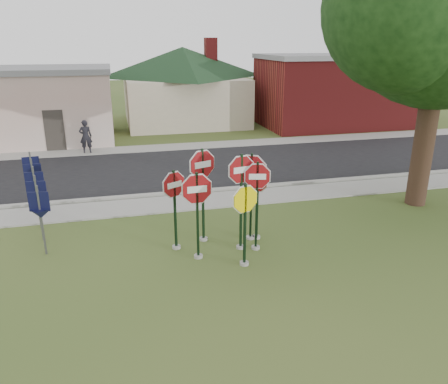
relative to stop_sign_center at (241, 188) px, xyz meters
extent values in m
plane|color=#364F1D|center=(-0.33, -1.53, -1.82)|extent=(120.00, 120.00, 0.00)
cube|color=gray|center=(-0.33, 3.97, -1.79)|extent=(60.00, 1.60, 0.06)
cube|color=black|center=(-0.33, 8.47, -1.80)|extent=(60.00, 7.00, 0.04)
cube|color=gray|center=(-0.33, 12.77, -1.79)|extent=(60.00, 1.60, 0.06)
cube|color=gray|center=(-0.33, 4.97, -1.75)|extent=(60.00, 0.20, 0.14)
cylinder|color=gray|center=(0.00, 0.00, -1.78)|extent=(0.24, 0.24, 0.08)
cube|color=black|center=(0.00, 0.00, -0.43)|extent=(0.07, 0.06, 2.77)
cylinder|color=white|center=(0.00, 0.00, 0.52)|extent=(1.06, 0.25, 1.08)
cylinder|color=maroon|center=(0.00, 0.00, 0.52)|extent=(0.98, 0.23, 1.00)
cube|color=white|center=(0.00, 0.00, 0.52)|extent=(0.49, 0.12, 0.17)
cylinder|color=gray|center=(-0.17, -0.95, -1.78)|extent=(0.24, 0.24, 0.08)
cube|color=black|center=(-0.17, -0.95, -0.70)|extent=(0.07, 0.06, 2.24)
cylinder|color=white|center=(-0.17, -0.95, 0.02)|extent=(0.97, 0.30, 1.01)
cylinder|color=yellow|center=(-0.17, -0.95, 0.02)|extent=(0.90, 0.28, 0.93)
cylinder|color=gray|center=(-1.27, -0.27, -1.78)|extent=(0.24, 0.24, 0.08)
cube|color=black|center=(-1.27, -0.27, -0.61)|extent=(0.06, 0.05, 2.43)
cylinder|color=white|center=(-1.27, -0.27, 0.16)|extent=(1.13, 0.08, 1.13)
cylinder|color=maroon|center=(-1.27, -0.27, 0.16)|extent=(1.05, 0.08, 1.05)
cube|color=white|center=(-1.27, -0.27, 0.16)|extent=(0.52, 0.04, 0.18)
cylinder|color=gray|center=(0.41, -0.13, -1.78)|extent=(0.24, 0.24, 0.08)
cube|color=black|center=(0.41, -0.13, -0.54)|extent=(0.07, 0.06, 2.56)
cylinder|color=white|center=(0.41, -0.13, 0.34)|extent=(0.97, 0.26, 1.00)
cylinder|color=maroon|center=(0.41, -0.13, 0.34)|extent=(0.90, 0.25, 0.93)
cube|color=white|center=(0.41, -0.13, 0.34)|extent=(0.45, 0.12, 0.16)
cylinder|color=gray|center=(0.46, 0.53, -1.78)|extent=(0.24, 0.24, 0.08)
cube|color=black|center=(0.46, 0.53, -0.51)|extent=(0.08, 0.07, 2.63)
cylinder|color=white|center=(0.46, 0.53, 0.34)|extent=(1.04, 0.58, 1.18)
cylinder|color=maroon|center=(0.46, 0.53, 0.34)|extent=(0.96, 0.54, 1.09)
cube|color=white|center=(0.46, 0.53, 0.34)|extent=(0.48, 0.27, 0.19)
cylinder|color=gray|center=(-0.91, 0.78, -1.78)|extent=(0.24, 0.24, 0.08)
cube|color=black|center=(-0.91, 0.78, -0.43)|extent=(0.07, 0.07, 2.78)
cylinder|color=white|center=(-0.91, 0.78, 0.51)|extent=(1.07, 0.42, 1.14)
cylinder|color=maroon|center=(-0.91, 0.78, 0.51)|extent=(0.99, 0.40, 1.05)
cube|color=white|center=(-0.91, 0.78, 0.51)|extent=(0.49, 0.20, 0.18)
cylinder|color=gray|center=(0.64, 0.52, -1.78)|extent=(0.24, 0.24, 0.08)
cube|color=black|center=(0.64, 0.52, -0.71)|extent=(0.07, 0.08, 2.23)
cylinder|color=white|center=(0.64, 0.52, 0.02)|extent=(0.53, 0.82, 0.97)
cylinder|color=maroon|center=(0.64, 0.52, 0.02)|extent=(0.50, 0.76, 0.89)
cube|color=white|center=(0.64, 0.52, 0.02)|extent=(0.25, 0.38, 0.15)
cylinder|color=gray|center=(-1.77, 0.44, -1.78)|extent=(0.24, 0.24, 0.08)
cube|color=black|center=(-1.77, 0.44, -0.66)|extent=(0.08, 0.07, 2.32)
cylinder|color=white|center=(-1.77, 0.44, 0.09)|extent=(0.89, 0.50, 1.01)
cylinder|color=maroon|center=(-1.77, 0.44, 0.09)|extent=(0.83, 0.47, 0.93)
cube|color=white|center=(-1.77, 0.44, 0.09)|extent=(0.41, 0.23, 0.16)
cube|color=#59595E|center=(-5.33, 0.97, -0.82)|extent=(0.05, 0.05, 2.00)
cube|color=black|center=(-5.33, 0.97, -0.27)|extent=(0.55, 0.13, 0.55)
cone|color=black|center=(-5.33, 0.97, -0.62)|extent=(0.65, 0.65, 0.25)
cube|color=#59595E|center=(-5.53, 1.97, -0.82)|extent=(0.05, 0.05, 2.00)
cube|color=black|center=(-5.53, 1.97, -0.27)|extent=(0.55, 0.09, 0.55)
cone|color=black|center=(-5.53, 1.97, -0.62)|extent=(0.62, 0.62, 0.25)
cube|color=#59595E|center=(-5.73, 2.97, -0.82)|extent=(0.05, 0.05, 2.00)
cube|color=black|center=(-5.73, 2.97, -0.27)|extent=(0.55, 0.05, 0.55)
cone|color=black|center=(-5.73, 2.97, -0.62)|extent=(0.58, 0.58, 0.25)
cube|color=#59595E|center=(-5.93, 3.97, -0.82)|extent=(0.05, 0.05, 2.00)
cube|color=black|center=(-5.93, 3.97, -0.27)|extent=(0.55, 0.05, 0.55)
cone|color=black|center=(-5.93, 3.97, -0.62)|extent=(0.58, 0.58, 0.25)
cube|color=#59595E|center=(-6.13, 4.97, -0.82)|extent=(0.05, 0.05, 2.00)
cube|color=black|center=(-6.13, 4.97, -0.27)|extent=(0.55, 0.09, 0.55)
cone|color=black|center=(-6.13, 4.97, -0.62)|extent=(0.62, 0.62, 0.25)
cube|color=beige|center=(-9.33, 16.47, 0.18)|extent=(12.00, 6.00, 4.00)
cube|color=#332D28|center=(-6.33, 13.49, -0.72)|extent=(1.00, 0.10, 2.20)
cube|color=#C3B39B|center=(1.67, 20.47, -0.22)|extent=(8.00, 8.00, 3.20)
pyramid|color=black|center=(1.67, 20.47, 3.38)|extent=(11.60, 11.60, 2.00)
cube|color=maroon|center=(3.67, 20.47, 3.18)|extent=(0.80, 0.80, 1.60)
cube|color=maroon|center=(11.67, 16.97, 0.43)|extent=(10.00, 6.00, 4.50)
cube|color=gray|center=(11.67, 16.97, 2.78)|extent=(10.20, 6.20, 0.30)
cube|color=white|center=(9.67, 14.02, 0.78)|extent=(2.00, 0.08, 0.90)
cylinder|color=#312016|center=(7.17, 1.97, 0.84)|extent=(0.70, 0.70, 5.32)
cylinder|color=#312016|center=(21.67, 24.47, 0.18)|extent=(0.50, 0.50, 4.00)
sphere|color=black|center=(21.67, 24.47, 3.78)|extent=(5.60, 5.60, 5.60)
imported|color=black|center=(-4.73, 12.51, -0.90)|extent=(0.63, 0.42, 1.72)
camera|label=1|loc=(-3.18, -10.78, 3.78)|focal=35.00mm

